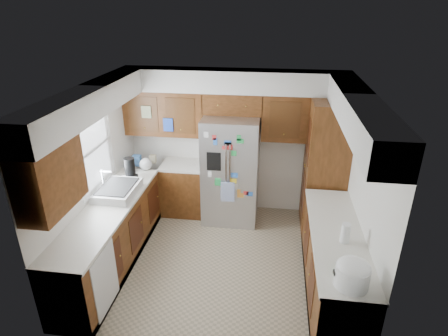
{
  "coord_description": "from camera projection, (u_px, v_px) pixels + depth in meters",
  "views": [
    {
      "loc": [
        0.67,
        -4.4,
        3.47
      ],
      "look_at": [
        0.01,
        0.35,
        1.32
      ],
      "focal_mm": 30.0,
      "sensor_mm": 36.0,
      "label": 1
    }
  ],
  "objects": [
    {
      "name": "right_counter_run",
      "position": [
        333.0,
        267.0,
        4.69
      ],
      "size": [
        0.63,
        2.25,
        0.92
      ],
      "color": "#3D220B",
      "rests_on": "ground"
    },
    {
      "name": "paper_towel",
      "position": [
        345.0,
        233.0,
        4.28
      ],
      "size": [
        0.11,
        0.11,
        0.24
      ],
      "primitive_type": "cylinder",
      "color": "white",
      "rests_on": "right_counter_run"
    },
    {
      "name": "room_shell",
      "position": [
        216.0,
        133.0,
        5.07
      ],
      "size": [
        3.64,
        3.24,
        2.52
      ],
      "color": "silver",
      "rests_on": "ground"
    },
    {
      "name": "rice_cooker",
      "position": [
        353.0,
        273.0,
        3.6
      ],
      "size": [
        0.34,
        0.33,
        0.3
      ],
      "color": "white",
      "rests_on": "right_counter_run"
    },
    {
      "name": "pantry",
      "position": [
        325.0,
        167.0,
        5.89
      ],
      "size": [
        0.6,
        0.9,
        2.15
      ],
      "primitive_type": "cube",
      "color": "#3D220B",
      "rests_on": "ground"
    },
    {
      "name": "left_counter_run",
      "position": [
        129.0,
        227.0,
        5.5
      ],
      "size": [
        1.36,
        3.2,
        0.92
      ],
      "color": "#3D220B",
      "rests_on": "ground"
    },
    {
      "name": "left_counter_clutter",
      "position": [
        137.0,
        166.0,
        5.96
      ],
      "size": [
        0.38,
        0.89,
        0.38
      ],
      "color": "black",
      "rests_on": "left_counter_run"
    },
    {
      "name": "sink_assembly",
      "position": [
        118.0,
        190.0,
        5.35
      ],
      "size": [
        0.52,
        0.7,
        0.37
      ],
      "color": "silver",
      "rests_on": "left_counter_run"
    },
    {
      "name": "fridge_top_items",
      "position": [
        229.0,
        84.0,
        5.83
      ],
      "size": [
        0.9,
        0.33,
        0.27
      ],
      "color": "#2C46B1",
      "rests_on": "bridge_cabinet"
    },
    {
      "name": "bridge_cabinet",
      "position": [
        233.0,
        103.0,
        5.96
      ],
      "size": [
        0.96,
        0.34,
        0.35
      ],
      "primitive_type": "cube",
      "color": "#3D220B",
      "rests_on": "fridge"
    },
    {
      "name": "fridge",
      "position": [
        231.0,
        170.0,
        6.2
      ],
      "size": [
        0.9,
        0.79,
        1.8
      ],
      "color": "#A8A8AD",
      "rests_on": "ground"
    },
    {
      "name": "floor",
      "position": [
        220.0,
        260.0,
        5.48
      ],
      "size": [
        3.6,
        3.6,
        0.0
      ],
      "primitive_type": "plane",
      "color": "tan",
      "rests_on": "ground"
    }
  ]
}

